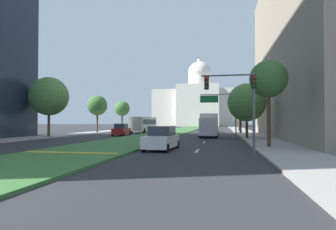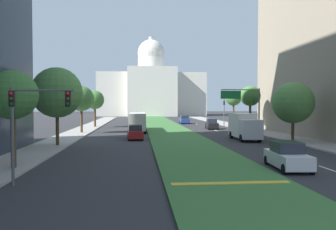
{
  "view_description": "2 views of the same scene",
  "coord_description": "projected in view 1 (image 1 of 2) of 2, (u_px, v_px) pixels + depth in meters",
  "views": [
    {
      "loc": [
        9.49,
        -6.08,
        2.17
      ],
      "look_at": [
        -2.35,
        58.07,
        3.59
      ],
      "focal_mm": 30.89,
      "sensor_mm": 36.0,
      "label": 1
    },
    {
      "loc": [
        -4.85,
        -6.25,
        4.32
      ],
      "look_at": [
        1.22,
        63.03,
        2.08
      ],
      "focal_mm": 36.03,
      "sensor_mm": 36.0,
      "label": 2
    }
  ],
  "objects": [
    {
      "name": "ground_plane",
      "position": [
        180.0,
        130.0,
        68.07
      ],
      "size": [
        270.41,
        270.41,
        0.0
      ],
      "primitive_type": "plane",
      "color": "#2B2B2D"
    },
    {
      "name": "grass_median",
      "position": [
        176.0,
        131.0,
        62.03
      ],
      "size": [
        7.05,
        110.62,
        0.14
      ],
      "primitive_type": "cube",
      "color": "#386B33",
      "rests_on": "ground_plane"
    },
    {
      "name": "median_curb_nose",
      "position": [
        71.0,
        153.0,
        18.49
      ],
      "size": [
        6.34,
        0.5,
        0.04
      ],
      "primitive_type": "cube",
      "color": "gold",
      "rests_on": "grass_median"
    },
    {
      "name": "lane_dashes_right",
      "position": [
        212.0,
        132.0,
        56.21
      ],
      "size": [
        0.16,
        75.15,
        0.01
      ],
      "color": "silver",
      "rests_on": "ground_plane"
    },
    {
      "name": "sidewalk_left",
      "position": [
        104.0,
        132.0,
        58.52
      ],
      "size": [
        4.0,
        110.62,
        0.15
      ],
      "primitive_type": "cube",
      "color": "#9E9991",
      "rests_on": "ground_plane"
    },
    {
      "name": "sidewalk_right",
      "position": [
        246.0,
        133.0,
        53.46
      ],
      "size": [
        4.0,
        110.62,
        0.15
      ],
      "primitive_type": "cube",
      "color": "#9E9991",
      "rests_on": "ground_plane"
    },
    {
      "name": "capitol_building",
      "position": [
        199.0,
        104.0,
        127.78
      ],
      "size": [
        39.54,
        22.32,
        29.9
      ],
      "color": "silver",
      "rests_on": "ground_plane"
    },
    {
      "name": "traffic_light_near_right",
      "position": [
        240.0,
        95.0,
        17.9
      ],
      "size": [
        3.34,
        0.35,
        5.2
      ],
      "color": "#515456",
      "rests_on": "ground_plane"
    },
    {
      "name": "traffic_light_far_right",
      "position": [
        231.0,
        116.0,
        61.63
      ],
      "size": [
        0.28,
        0.35,
        5.2
      ],
      "color": "#515456",
      "rests_on": "ground_plane"
    },
    {
      "name": "overhead_guide_sign",
      "position": [
        222.0,
        105.0,
        44.08
      ],
      "size": [
        5.49,
        0.2,
        6.5
      ],
      "color": "#515456",
      "rests_on": "ground_plane"
    },
    {
      "name": "street_tree_right_near",
      "position": [
        268.0,
        79.0,
        23.3
      ],
      "size": [
        3.03,
        3.03,
        7.11
      ],
      "color": "#4C3823",
      "rests_on": "ground_plane"
    },
    {
      "name": "street_tree_left_mid",
      "position": [
        49.0,
        96.0,
        38.47
      ],
      "size": [
        5.12,
        5.12,
        8.06
      ],
      "color": "#4C3823",
      "rests_on": "ground_plane"
    },
    {
      "name": "street_tree_right_mid",
      "position": [
        247.0,
        102.0,
        35.42
      ],
      "size": [
        4.68,
        4.68,
        6.83
      ],
      "color": "#4C3823",
      "rests_on": "ground_plane"
    },
    {
      "name": "street_tree_left_far",
      "position": [
        97.0,
        106.0,
        53.88
      ],
      "size": [
        3.73,
        3.73,
        7.01
      ],
      "color": "#4C3823",
      "rests_on": "ground_plane"
    },
    {
      "name": "street_tree_right_far",
      "position": [
        240.0,
        102.0,
        50.5
      ],
      "size": [
        3.23,
        3.23,
        7.26
      ],
      "color": "#4C3823",
      "rests_on": "ground_plane"
    },
    {
      "name": "street_tree_left_distant",
      "position": [
        122.0,
        109.0,
        66.35
      ],
      "size": [
        3.45,
        3.45,
        6.86
      ],
      "color": "#4C3823",
      "rests_on": "ground_plane"
    },
    {
      "name": "street_tree_right_distant",
      "position": [
        239.0,
        106.0,
        60.92
      ],
      "size": [
        2.93,
        2.93,
        6.96
      ],
      "color": "#4C3823",
      "rests_on": "ground_plane"
    },
    {
      "name": "sedan_lead_stopped",
      "position": [
        162.0,
        139.0,
        21.82
      ],
      "size": [
        2.19,
        4.46,
        1.8
      ],
      "color": "silver",
      "rests_on": "ground_plane"
    },
    {
      "name": "sedan_midblock",
      "position": [
        121.0,
        130.0,
        43.35
      ],
      "size": [
        2.03,
        4.49,
        1.81
      ],
      "color": "maroon",
      "rests_on": "ground_plane"
    },
    {
      "name": "sedan_distant",
      "position": [
        213.0,
        128.0,
        56.65
      ],
      "size": [
        2.09,
        4.26,
        1.82
      ],
      "color": "black",
      "rests_on": "ground_plane"
    },
    {
      "name": "sedan_far_horizon",
      "position": [
        205.0,
        126.0,
        73.46
      ],
      "size": [
        1.95,
        4.45,
        1.82
      ],
      "color": "navy",
      "rests_on": "ground_plane"
    },
    {
      "name": "box_truck_delivery",
      "position": [
        209.0,
        125.0,
        39.06
      ],
      "size": [
        2.4,
        6.4,
        3.2
      ],
      "color": "#BCBCC1",
      "rests_on": "ground_plane"
    },
    {
      "name": "city_bus",
      "position": [
        144.0,
        123.0,
        54.86
      ],
      "size": [
        2.62,
        11.0,
        2.95
      ],
      "color": "beige",
      "rests_on": "ground_plane"
    }
  ]
}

